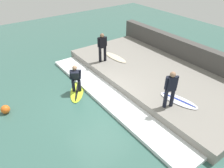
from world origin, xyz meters
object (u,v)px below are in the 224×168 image
at_px(surfboard_riding, 77,91).
at_px(surfboard_waiting_near, 115,57).
at_px(surfer_waiting_near, 102,46).
at_px(surfer_waiting_far, 171,88).
at_px(surfboard_waiting_far, 179,100).
at_px(surfer_riding, 76,77).
at_px(marker_buoy, 5,109).

bearing_deg(surfboard_riding, surfboard_waiting_near, 20.32).
bearing_deg(surfer_waiting_near, surfboard_waiting_near, -5.13).
bearing_deg(surfboard_riding, surfer_waiting_near, 28.11).
distance_m(surfer_waiting_far, surfboard_waiting_far, 1.02).
relative_size(surfboard_riding, surfboard_waiting_far, 1.06).
relative_size(surfer_riding, surfboard_waiting_far, 0.77).
bearing_deg(surfboard_riding, surfboard_waiting_far, -52.79).
bearing_deg(surfer_waiting_far, marker_buoy, 142.96).
distance_m(surfboard_riding, surfboard_waiting_far, 4.51).
distance_m(surfboard_riding, marker_buoy, 3.06).
xyz_separation_m(surfer_waiting_near, surfboard_waiting_near, (0.80, -0.07, -0.84)).
height_order(surfer_waiting_near, surfboard_waiting_near, surfer_waiting_near).
height_order(surfer_waiting_near, surfer_waiting_far, surfer_waiting_near).
bearing_deg(surfer_waiting_near, surfboard_waiting_far, -84.35).
xyz_separation_m(surfboard_riding, surfer_riding, (-0.00, 0.00, 0.75)).
height_order(surfboard_riding, surfboard_waiting_far, surfboard_waiting_far).
height_order(surfboard_waiting_near, surfboard_waiting_far, surfboard_waiting_far).
relative_size(surfer_waiting_near, surfboard_waiting_far, 0.91).
relative_size(surfer_riding, surfer_waiting_near, 0.85).
relative_size(surfer_waiting_near, surfer_waiting_far, 1.01).
distance_m(surfboard_waiting_far, marker_buoy, 6.96).
bearing_deg(surfboard_riding, surfer_waiting_far, -59.23).
bearing_deg(surfer_waiting_far, surfboard_waiting_far, -3.44).
bearing_deg(surfboard_waiting_far, surfboard_riding, 127.21).
relative_size(surfer_waiting_near, surfboard_waiting_near, 0.89).
distance_m(surfer_waiting_near, surfboard_waiting_near, 1.16).
distance_m(surfer_riding, surfer_waiting_far, 4.15).
xyz_separation_m(surfboard_riding, surfboard_waiting_near, (3.04, 1.13, 0.45)).
xyz_separation_m(surfer_riding, surfboard_waiting_near, (3.04, 1.13, -0.30)).
bearing_deg(surfboard_waiting_far, surfer_waiting_far, 176.56).
bearing_deg(surfer_riding, surfer_waiting_far, -59.23).
bearing_deg(marker_buoy, surfboard_waiting_far, -34.26).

